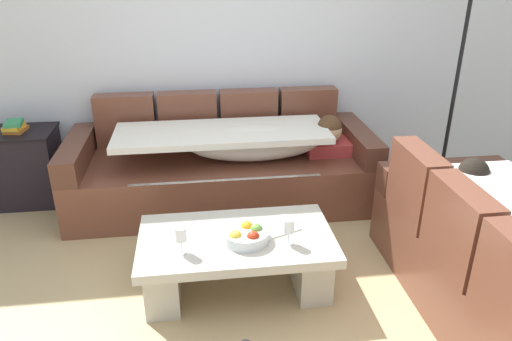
# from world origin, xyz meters

# --- Properties ---
(ground_plane) EXTENTS (14.00, 14.00, 0.00)m
(ground_plane) POSITION_xyz_m (0.00, 0.00, 0.00)
(ground_plane) COLOR tan
(back_wall) EXTENTS (9.00, 0.10, 2.70)m
(back_wall) POSITION_xyz_m (0.00, 2.15, 1.35)
(back_wall) COLOR silver
(back_wall) RESTS_ON ground_plane
(couch_along_wall) EXTENTS (2.50, 0.92, 0.88)m
(couch_along_wall) POSITION_xyz_m (-0.05, 1.63, 0.33)
(couch_along_wall) COLOR brown
(couch_along_wall) RESTS_ON ground_plane
(couch_near_window) EXTENTS (0.92, 1.95, 0.88)m
(couch_near_window) POSITION_xyz_m (1.41, -0.06, 0.34)
(couch_near_window) COLOR brown
(couch_near_window) RESTS_ON ground_plane
(coffee_table) EXTENTS (1.20, 0.68, 0.38)m
(coffee_table) POSITION_xyz_m (-0.09, 0.43, 0.24)
(coffee_table) COLOR #B9B7A8
(coffee_table) RESTS_ON ground_plane
(fruit_bowl) EXTENTS (0.28, 0.28, 0.10)m
(fruit_bowl) POSITION_xyz_m (-0.03, 0.37, 0.42)
(fruit_bowl) COLOR silver
(fruit_bowl) RESTS_ON coffee_table
(wine_glass_near_left) EXTENTS (0.07, 0.07, 0.17)m
(wine_glass_near_left) POSITION_xyz_m (-0.42, 0.30, 0.50)
(wine_glass_near_left) COLOR silver
(wine_glass_near_left) RESTS_ON coffee_table
(wine_glass_near_right) EXTENTS (0.07, 0.07, 0.17)m
(wine_glass_near_right) POSITION_xyz_m (0.21, 0.31, 0.50)
(wine_glass_near_right) COLOR silver
(wine_glass_near_right) RESTS_ON coffee_table
(open_magazine) EXTENTS (0.34, 0.30, 0.01)m
(open_magazine) POSITION_xyz_m (0.16, 0.49, 0.39)
(open_magazine) COLOR white
(open_magazine) RESTS_ON coffee_table
(side_cabinet) EXTENTS (0.72, 0.44, 0.64)m
(side_cabinet) POSITION_xyz_m (-1.83, 1.85, 0.32)
(side_cabinet) COLOR black
(side_cabinet) RESTS_ON ground_plane
(book_stack_on_cabinet) EXTENTS (0.17, 0.20, 0.09)m
(book_stack_on_cabinet) POSITION_xyz_m (-1.76, 1.84, 0.68)
(book_stack_on_cabinet) COLOR #B76623
(book_stack_on_cabinet) RESTS_ON side_cabinet
(floor_lamp) EXTENTS (0.33, 0.31, 1.95)m
(floor_lamp) POSITION_xyz_m (1.76, 1.46, 1.12)
(floor_lamp) COLOR black
(floor_lamp) RESTS_ON ground_plane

